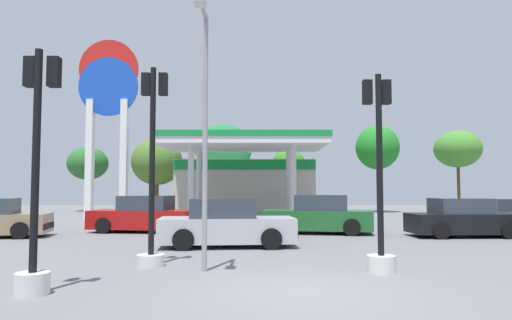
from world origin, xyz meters
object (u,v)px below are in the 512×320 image
at_px(traffic_signal_0, 152,185).
at_px(traffic_signal_1, 379,199).
at_px(traffic_signal_2, 35,198).
at_px(tree_0, 87,164).
at_px(car_2, 463,219).
at_px(tree_5, 457,149).
at_px(corner_streetlamp, 204,111).
at_px(tree_4, 377,148).
at_px(car_1, 143,215).
at_px(car_4, 317,216).
at_px(tree_3, 288,165).
at_px(car_0, 226,225).
at_px(tree_1, 156,162).
at_px(tree_2, 223,149).
at_px(station_pole_sign, 108,107).

xyz_separation_m(traffic_signal_0, traffic_signal_1, (5.42, -0.86, -0.31)).
height_order(traffic_signal_2, tree_0, tree_0).
xyz_separation_m(car_2, traffic_signal_1, (-5.34, -7.76, 0.98)).
relative_size(traffic_signal_2, tree_5, 0.65).
bearing_deg(corner_streetlamp, traffic_signal_1, 1.79).
distance_m(traffic_signal_1, tree_4, 27.82).
bearing_deg(car_1, car_4, -4.45).
relative_size(car_1, traffic_signal_1, 1.02).
distance_m(car_4, traffic_signal_0, 9.91).
bearing_deg(traffic_signal_1, tree_5, 63.50).
distance_m(traffic_signal_0, tree_4, 28.84).
relative_size(car_2, car_4, 0.90).
xyz_separation_m(car_2, corner_streetlamp, (-9.38, -7.89, 3.00)).
bearing_deg(traffic_signal_2, corner_streetlamp, 36.34).
height_order(car_4, traffic_signal_2, traffic_signal_2).
distance_m(car_4, tree_3, 19.50).
bearing_deg(car_2, car_0, -161.32).
distance_m(car_2, car_4, 5.73).
height_order(car_4, tree_0, tree_0).
bearing_deg(corner_streetlamp, tree_3, 82.12).
bearing_deg(tree_3, traffic_signal_0, -100.96).
bearing_deg(tree_1, car_2, -50.57).
relative_size(traffic_signal_1, tree_5, 0.66).
height_order(car_0, traffic_signal_0, traffic_signal_0).
relative_size(car_0, tree_2, 0.64).
distance_m(car_2, tree_4, 19.54).
bearing_deg(traffic_signal_0, traffic_signal_2, -115.07).
distance_m(traffic_signal_2, tree_0, 32.31).
bearing_deg(traffic_signal_1, tree_4, 75.37).
bearing_deg(car_4, station_pole_sign, 144.70).
height_order(car_2, tree_4, tree_4).
bearing_deg(tree_1, car_0, -72.58).
bearing_deg(tree_4, tree_3, 166.16).
bearing_deg(tree_2, tree_0, 171.77).
bearing_deg(traffic_signal_1, traffic_signal_2, -162.18).
bearing_deg(traffic_signal_2, tree_0, 108.37).
bearing_deg(tree_3, traffic_signal_2, -102.47).
height_order(car_1, tree_3, tree_3).
distance_m(car_4, traffic_signal_2, 13.24).
height_order(car_2, traffic_signal_2, traffic_signal_2).
relative_size(tree_0, tree_1, 0.89).
xyz_separation_m(tree_1, tree_3, (10.96, 0.74, -0.22)).
xyz_separation_m(traffic_signal_0, tree_4, (12.39, 25.84, 3.22)).
xyz_separation_m(traffic_signal_1, tree_3, (-0.08, 28.44, 2.22)).
bearing_deg(car_1, traffic_signal_0, -75.15).
bearing_deg(traffic_signal_2, station_pole_sign, 104.37).
bearing_deg(car_1, traffic_signal_2, -85.56).
relative_size(traffic_signal_2, tree_0, 0.83).
bearing_deg(car_4, traffic_signal_1, -88.71).
height_order(car_2, traffic_signal_0, traffic_signal_0).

